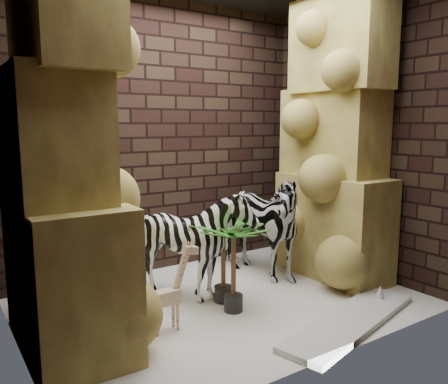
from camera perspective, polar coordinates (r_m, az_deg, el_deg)
floor at (r=4.29m, az=0.06°, el=-13.90°), size 3.50×3.50×0.00m
wall_back at (r=5.05m, az=-7.91°, el=6.90°), size 3.50×0.00×3.50m
wall_front at (r=3.01m, az=13.48°, el=5.62°), size 3.50×0.00×3.50m
wall_left at (r=3.33m, az=-25.95°, el=5.25°), size 0.00×3.00×3.00m
wall_right at (r=5.15m, az=16.57°, el=6.66°), size 0.00×3.00×3.00m
rock_pillar_left at (r=3.39m, az=-20.07°, el=5.65°), size 0.68×1.30×3.00m
rock_pillar_right at (r=4.90m, az=14.08°, el=6.67°), size 0.58×1.25×3.00m
zebra_right at (r=4.81m, az=3.93°, el=-3.08°), size 0.75×1.20×1.34m
zebra_left at (r=4.22m, az=-3.88°, el=-7.31°), size 0.97×1.15×0.97m
giraffe_toy at (r=3.65m, az=-7.57°, el=-12.07°), size 0.38×0.14×0.72m
palm_front at (r=4.19m, az=-0.09°, el=-8.88°), size 0.36×0.36×0.77m
palm_back at (r=3.98m, az=1.22°, el=-9.72°), size 0.36×0.36×0.78m
surfboard at (r=4.01m, az=15.88°, el=-15.53°), size 1.71×0.81×0.05m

